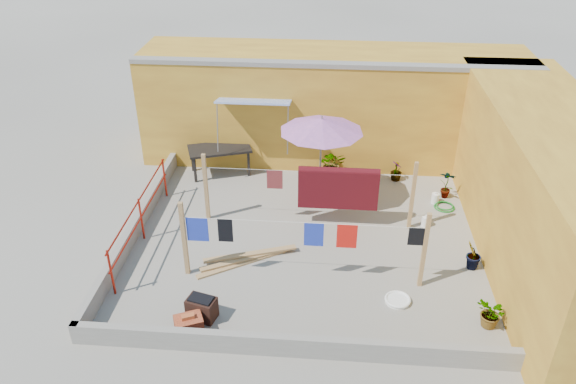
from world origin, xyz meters
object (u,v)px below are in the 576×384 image
object	(u,v)px
outdoor_table	(220,150)
brick_stack	(189,325)
brazier	(202,308)
white_basin	(398,300)
patio_umbrella	(322,126)
green_hose	(444,206)
water_jug_a	(425,221)
plant_back_a	(332,164)
water_jug_b	(435,198)

from	to	relation	value
outdoor_table	brick_stack	world-z (taller)	outdoor_table
brazier	white_basin	distance (m)	3.96
patio_umbrella	white_basin	distance (m)	4.63
green_hose	white_basin	bearing A→B (deg)	-112.03
brazier	patio_umbrella	bearing A→B (deg)	64.35
water_jug_a	plant_back_a	xyz separation A→B (m)	(-2.34, 2.30, 0.28)
brazier	plant_back_a	bearing A→B (deg)	67.64
brazier	water_jug_a	distance (m)	6.02
patio_umbrella	plant_back_a	bearing A→B (deg)	78.45
patio_umbrella	water_jug_a	xyz separation A→B (m)	(2.65, -0.82, -2.10)
brazier	white_basin	world-z (taller)	brazier
green_hose	water_jug_b	bearing A→B (deg)	133.92
brazier	water_jug_b	xyz separation A→B (m)	(5.19, 4.79, -0.10)
green_hose	brazier	bearing A→B (deg)	-139.88
green_hose	plant_back_a	world-z (taller)	plant_back_a
brick_stack	green_hose	size ratio (longest dim) A/B	1.17
outdoor_table	water_jug_a	size ratio (longest dim) A/B	6.23
white_basin	green_hose	distance (m)	4.08
green_hose	plant_back_a	bearing A→B (deg)	154.76
outdoor_table	brazier	xyz separation A→B (m)	(0.75, -5.95, -0.49)
brazier	plant_back_a	world-z (taller)	plant_back_a
white_basin	green_hose	bearing A→B (deg)	67.97
brazier	green_hose	size ratio (longest dim) A/B	1.17
white_basin	water_jug_a	size ratio (longest dim) A/B	1.73
brazier	water_jug_b	distance (m)	7.06
outdoor_table	green_hose	xyz separation A→B (m)	(6.15, -1.39, -0.70)
water_jug_b	plant_back_a	world-z (taller)	plant_back_a
water_jug_a	white_basin	bearing A→B (deg)	-107.66
water_jug_b	green_hose	xyz separation A→B (m)	(0.22, -0.23, -0.10)
patio_umbrella	brazier	bearing A→B (deg)	-115.65
patio_umbrella	outdoor_table	xyz separation A→B (m)	(-2.89, 1.49, -1.50)
brick_stack	water_jug_a	distance (m)	6.42
water_jug_b	plant_back_a	xyz separation A→B (m)	(-2.74, 1.17, 0.28)
outdoor_table	plant_back_a	xyz separation A→B (m)	(3.20, 0.00, -0.31)
plant_back_a	water_jug_b	bearing A→B (deg)	-23.07
patio_umbrella	brick_stack	distance (m)	5.80
patio_umbrella	brazier	xyz separation A→B (m)	(-2.14, -4.47, -2.00)
green_hose	plant_back_a	size ratio (longest dim) A/B	0.64
brick_stack	white_basin	distance (m)	4.21
water_jug_b	outdoor_table	bearing A→B (deg)	168.88
patio_umbrella	plant_back_a	distance (m)	2.37
outdoor_table	green_hose	bearing A→B (deg)	-12.77
water_jug_a	plant_back_a	distance (m)	3.30
white_basin	water_jug_b	xyz separation A→B (m)	(1.31, 4.01, 0.09)
plant_back_a	patio_umbrella	bearing A→B (deg)	-101.55
brick_stack	brazier	xyz separation A→B (m)	(0.15, 0.45, 0.05)
water_jug_a	water_jug_b	world-z (taller)	water_jug_b
outdoor_table	white_basin	distance (m)	6.97
water_jug_a	plant_back_a	bearing A→B (deg)	135.48
brick_stack	green_hose	bearing A→B (deg)	41.99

